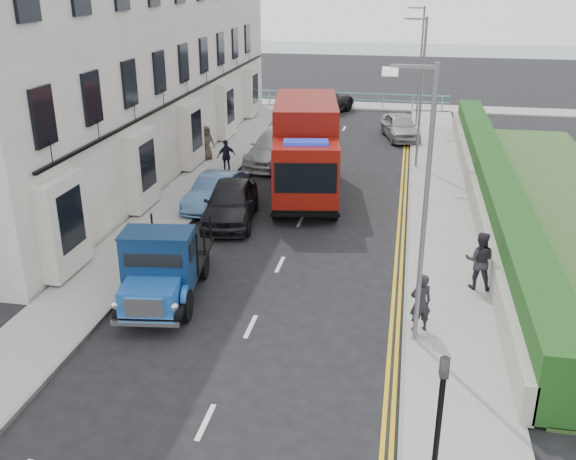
% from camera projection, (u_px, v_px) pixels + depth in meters
% --- Properties ---
extents(ground, '(120.00, 120.00, 0.00)m').
position_uv_depth(ground, '(267.00, 293.00, 18.96)').
color(ground, black).
rests_on(ground, ground).
extents(pavement_west, '(2.40, 38.00, 0.12)m').
position_uv_depth(pavement_west, '(195.00, 188.00, 28.04)').
color(pavement_west, gray).
rests_on(pavement_west, ground).
extents(pavement_east, '(2.60, 38.00, 0.12)m').
position_uv_depth(pavement_east, '(440.00, 203.00, 26.24)').
color(pavement_east, gray).
rests_on(pavement_east, ground).
extents(promenade, '(30.00, 2.50, 0.12)m').
position_uv_depth(promenade, '(354.00, 106.00, 45.40)').
color(promenade, gray).
rests_on(promenade, ground).
extents(sea_plane, '(120.00, 120.00, 0.00)m').
position_uv_depth(sea_plane, '(379.00, 56.00, 73.70)').
color(sea_plane, slate).
rests_on(sea_plane, ground).
extents(terrace_west, '(6.31, 30.20, 14.25)m').
position_uv_depth(terrace_west, '(126.00, 11.00, 29.78)').
color(terrace_west, silver).
rests_on(terrace_west, ground).
extents(garden_east, '(1.45, 28.00, 1.75)m').
position_uv_depth(garden_east, '(491.00, 186.00, 25.61)').
color(garden_east, '#B2AD9E').
rests_on(garden_east, ground).
extents(seafront_railing, '(13.00, 0.08, 1.11)m').
position_uv_depth(seafront_railing, '(354.00, 100.00, 44.47)').
color(seafront_railing, '#59B2A5').
rests_on(seafront_railing, ground).
extents(lamp_near, '(1.23, 0.18, 7.00)m').
position_uv_depth(lamp_near, '(421.00, 194.00, 14.94)').
color(lamp_near, slate).
rests_on(lamp_near, ground).
extents(lamp_mid, '(1.23, 0.18, 7.00)m').
position_uv_depth(lamp_mid, '(419.00, 85.00, 29.53)').
color(lamp_mid, slate).
rests_on(lamp_mid, ground).
extents(lamp_far, '(1.23, 0.18, 7.00)m').
position_uv_depth(lamp_far, '(419.00, 59.00, 38.65)').
color(lamp_far, slate).
rests_on(lamp_far, ground).
extents(traffic_signal, '(0.16, 0.20, 3.10)m').
position_uv_depth(traffic_signal, '(440.00, 411.00, 10.56)').
color(traffic_signal, black).
rests_on(traffic_signal, ground).
extents(bedford_lorry, '(2.46, 4.98, 2.27)m').
position_uv_depth(bedford_lorry, '(161.00, 272.00, 17.88)').
color(bedford_lorry, black).
rests_on(bedford_lorry, ground).
extents(red_lorry, '(3.67, 7.74, 3.90)m').
position_uv_depth(red_lorry, '(306.00, 147.00, 26.61)').
color(red_lorry, black).
rests_on(red_lorry, ground).
extents(parked_car_front, '(2.40, 4.74, 1.55)m').
position_uv_depth(parked_car_front, '(231.00, 202.00, 24.16)').
color(parked_car_front, black).
rests_on(parked_car_front, ground).
extents(parked_car_mid, '(1.88, 4.17, 1.33)m').
position_uv_depth(parked_car_mid, '(216.00, 191.00, 25.72)').
color(parked_car_mid, '#4B71A2').
rests_on(parked_car_mid, ground).
extents(parked_car_rear, '(2.40, 5.34, 1.52)m').
position_uv_depth(parked_car_rear, '(275.00, 148.00, 31.63)').
color(parked_car_rear, '#A8A8AD').
rests_on(parked_car_rear, ground).
extents(seafront_car_left, '(4.76, 6.52, 1.65)m').
position_uv_depth(seafront_car_left, '(320.00, 101.00, 42.86)').
color(seafront_car_left, black).
rests_on(seafront_car_left, ground).
extents(seafront_car_right, '(2.64, 4.42, 1.41)m').
position_uv_depth(seafront_car_right, '(400.00, 126.00, 36.37)').
color(seafront_car_right, '#98989C').
rests_on(seafront_car_right, ground).
extents(pedestrian_east_near, '(0.69, 0.58, 1.61)m').
position_uv_depth(pedestrian_east_near, '(421.00, 303.00, 16.45)').
color(pedestrian_east_near, '#232228').
rests_on(pedestrian_east_near, pavement_east).
extents(pedestrian_east_far, '(0.93, 0.77, 1.76)m').
position_uv_depth(pedestrian_east_far, '(480.00, 260.00, 18.69)').
color(pedestrian_east_far, '#2E2831').
rests_on(pedestrian_east_far, pavement_east).
extents(pedestrian_west_near, '(0.94, 0.85, 1.54)m').
position_uv_depth(pedestrian_west_near, '(226.00, 156.00, 29.77)').
color(pedestrian_west_near, black).
rests_on(pedestrian_west_near, pavement_west).
extents(pedestrian_west_far, '(0.97, 0.94, 1.68)m').
position_uv_depth(pedestrian_west_far, '(206.00, 143.00, 31.85)').
color(pedestrian_west_far, '#40382E').
rests_on(pedestrian_west_far, pavement_west).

